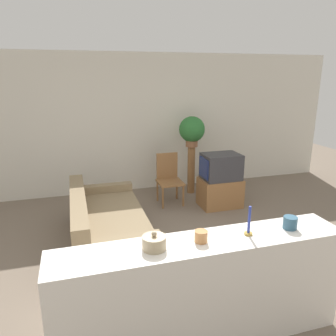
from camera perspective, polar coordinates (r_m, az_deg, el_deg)
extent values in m
plane|color=#756656|center=(3.85, 1.52, -20.48)|extent=(14.00, 14.00, 0.00)
cube|color=silver|center=(6.51, -7.82, 7.55)|extent=(9.00, 0.06, 2.70)
cube|color=#847051|center=(4.70, -10.18, -10.40)|extent=(0.98, 2.02, 0.44)
cube|color=#847051|center=(4.53, -15.34, -6.62)|extent=(0.20, 2.02, 0.30)
cube|color=#847051|center=(3.86, -8.55, -15.57)|extent=(0.98, 0.16, 0.56)
cube|color=#847051|center=(5.53, -11.34, -5.66)|extent=(0.98, 0.16, 0.56)
cube|color=olive|center=(5.95, 9.02, -4.20)|extent=(0.72, 0.50, 0.51)
cube|color=#333338|center=(5.80, 9.22, 0.25)|extent=(0.64, 0.48, 0.45)
cube|color=navy|center=(5.67, 6.27, 0.00)|extent=(0.02, 0.39, 0.35)
cube|color=olive|center=(5.93, 0.38, -2.53)|extent=(0.44, 0.44, 0.04)
cube|color=olive|center=(6.04, -0.18, 0.41)|extent=(0.40, 0.04, 0.48)
cylinder|color=olive|center=(5.78, -0.89, -5.28)|extent=(0.04, 0.04, 0.39)
cylinder|color=olive|center=(5.88, 2.69, -4.89)|extent=(0.04, 0.04, 0.39)
cylinder|color=olive|center=(6.12, -1.85, -4.04)|extent=(0.04, 0.04, 0.39)
cylinder|color=olive|center=(6.22, 1.54, -3.70)|extent=(0.04, 0.04, 0.39)
cylinder|color=olive|center=(6.49, 4.05, -0.31)|extent=(0.14, 0.14, 0.95)
cylinder|color=#8E5B3D|center=(6.36, 4.14, 4.33)|extent=(0.23, 0.23, 0.12)
sphere|color=#2D7033|center=(6.31, 4.19, 6.74)|extent=(0.50, 0.50, 0.50)
cube|color=white|center=(3.04, 5.90, -20.57)|extent=(2.53, 0.44, 0.96)
cylinder|color=tan|center=(2.64, -2.42, -12.84)|extent=(0.19, 0.19, 0.11)
sphere|color=tan|center=(2.60, -2.44, -11.40)|extent=(0.04, 0.04, 0.04)
cylinder|color=#C6844C|center=(2.75, 5.77, -11.76)|extent=(0.11, 0.11, 0.10)
cylinder|color=#B7933D|center=(2.95, 13.79, -11.03)|extent=(0.07, 0.07, 0.02)
cylinder|color=#2D3D9E|center=(2.89, 13.97, -8.72)|extent=(0.02, 0.02, 0.24)
cylinder|color=#335B75|center=(3.14, 20.50, -8.92)|extent=(0.12, 0.12, 0.11)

